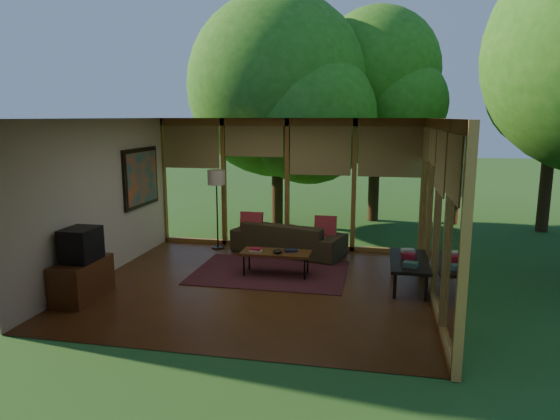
% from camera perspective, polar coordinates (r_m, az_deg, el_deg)
% --- Properties ---
extents(floor, '(5.50, 5.50, 0.00)m').
position_cam_1_polar(floor, '(8.29, -2.44, -8.59)').
color(floor, '#5B3318').
rests_on(floor, ground).
extents(ceiling, '(5.50, 5.50, 0.00)m').
position_cam_1_polar(ceiling, '(7.83, -2.59, 10.42)').
color(ceiling, silver).
rests_on(ceiling, ground).
extents(wall_left, '(0.04, 5.00, 2.70)m').
position_cam_1_polar(wall_left, '(9.01, -19.74, 1.21)').
color(wall_left, beige).
rests_on(wall_left, ground).
extents(wall_front, '(5.50, 0.04, 2.70)m').
position_cam_1_polar(wall_front, '(5.61, -8.69, -3.71)').
color(wall_front, beige).
rests_on(wall_front, ground).
extents(window_wall_back, '(5.50, 0.12, 2.70)m').
position_cam_1_polar(window_wall_back, '(10.37, 0.83, 2.99)').
color(window_wall_back, olive).
rests_on(window_wall_back, ground).
extents(window_wall_right, '(0.12, 5.00, 2.70)m').
position_cam_1_polar(window_wall_right, '(7.77, 17.58, -0.09)').
color(window_wall_right, olive).
rests_on(window_wall_right, ground).
extents(tree_nw, '(4.42, 4.42, 5.67)m').
position_cam_1_polar(tree_nw, '(12.54, -0.27, 13.97)').
color(tree_nw, '#392714').
rests_on(tree_nw, ground).
extents(tree_ne, '(3.17, 3.17, 5.48)m').
position_cam_1_polar(tree_ne, '(13.44, 11.11, 15.34)').
color(tree_ne, '#392714').
rests_on(tree_ne, ground).
extents(tree_far, '(3.08, 3.08, 4.95)m').
position_cam_1_polar(tree_far, '(13.44, 28.96, 12.20)').
color(tree_far, '#392714').
rests_on(tree_far, ground).
extents(rug, '(2.67, 1.89, 0.01)m').
position_cam_1_polar(rug, '(8.93, -1.12, -7.11)').
color(rug, maroon).
rests_on(rug, floor).
extents(sofa, '(2.40, 1.47, 0.65)m').
position_cam_1_polar(sofa, '(10.05, 0.96, -3.19)').
color(sofa, '#3C331E').
rests_on(sofa, floor).
extents(pillow_left, '(0.45, 0.24, 0.47)m').
position_cam_1_polar(pillow_left, '(10.10, -3.27, -1.53)').
color(pillow_left, maroon).
rests_on(pillow_left, sofa).
extents(pillow_right, '(0.43, 0.23, 0.45)m').
position_cam_1_polar(pillow_right, '(9.84, 5.21, -1.95)').
color(pillow_right, maroon).
rests_on(pillow_right, sofa).
extents(ct_book_lower, '(0.24, 0.19, 0.03)m').
position_cam_1_polar(ct_book_lower, '(8.69, -2.79, -4.64)').
color(ct_book_lower, '#BBB6A9').
rests_on(ct_book_lower, coffee_table).
extents(ct_book_upper, '(0.20, 0.16, 0.03)m').
position_cam_1_polar(ct_book_upper, '(8.68, -2.79, -4.45)').
color(ct_book_upper, maroon).
rests_on(ct_book_upper, coffee_table).
extents(ct_book_side, '(0.26, 0.23, 0.03)m').
position_cam_1_polar(ct_book_side, '(8.69, 1.27, -4.63)').
color(ct_book_side, black).
rests_on(ct_book_side, coffee_table).
extents(ct_bowl, '(0.16, 0.16, 0.07)m').
position_cam_1_polar(ct_bowl, '(8.55, -0.27, -4.75)').
color(ct_bowl, black).
rests_on(ct_bowl, coffee_table).
extents(media_cabinet, '(0.50, 1.00, 0.60)m').
position_cam_1_polar(media_cabinet, '(8.18, -21.66, -7.42)').
color(media_cabinet, '#5C3219').
rests_on(media_cabinet, floor).
extents(television, '(0.45, 0.55, 0.50)m').
position_cam_1_polar(television, '(8.02, -21.81, -3.69)').
color(television, black).
rests_on(television, media_cabinet).
extents(console_book_a, '(0.25, 0.21, 0.08)m').
position_cam_1_polar(console_book_a, '(7.95, 14.70, -6.04)').
color(console_book_a, '#376156').
rests_on(console_book_a, side_console).
extents(console_book_b, '(0.24, 0.22, 0.09)m').
position_cam_1_polar(console_book_b, '(8.38, 14.55, -5.12)').
color(console_book_b, maroon).
rests_on(console_book_b, side_console).
extents(console_book_c, '(0.24, 0.20, 0.06)m').
position_cam_1_polar(console_book_c, '(8.77, 14.41, -4.53)').
color(console_book_c, '#BBB6A9').
rests_on(console_book_c, side_console).
extents(floor_lamp, '(0.36, 0.36, 1.65)m').
position_cam_1_polar(floor_lamp, '(10.34, -7.28, 3.20)').
color(floor_lamp, black).
rests_on(floor_lamp, floor).
extents(coffee_table, '(1.20, 0.50, 0.43)m').
position_cam_1_polar(coffee_table, '(8.67, -0.46, -5.00)').
color(coffee_table, '#5C3219').
rests_on(coffee_table, floor).
extents(side_console, '(0.60, 1.40, 0.46)m').
position_cam_1_polar(side_console, '(8.36, 14.53, -5.82)').
color(side_console, black).
rests_on(side_console, floor).
extents(wall_painting, '(0.06, 1.35, 1.15)m').
position_cam_1_polar(wall_painting, '(10.18, -15.58, 3.60)').
color(wall_painting, black).
rests_on(wall_painting, wall_left).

